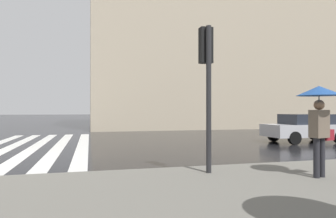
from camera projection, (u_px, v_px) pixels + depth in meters
name	position (u px, v px, depth m)	size (l,w,h in m)	color
zebra_crossing	(36.00, 146.00, 13.42)	(13.00, 4.50, 0.01)	silver
haussmann_block_corner	(213.00, 33.00, 34.12)	(17.53, 26.81, 21.01)	tan
traffic_signal_post	(207.00, 67.00, 7.17)	(0.44, 0.30, 3.42)	#232326
car_silver	(306.00, 127.00, 15.17)	(1.85, 4.10, 1.41)	#B7B7BC
pedestrian_with_floral_umbrella	(319.00, 106.00, 6.57)	(0.94, 0.94, 1.98)	#6B5B4C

